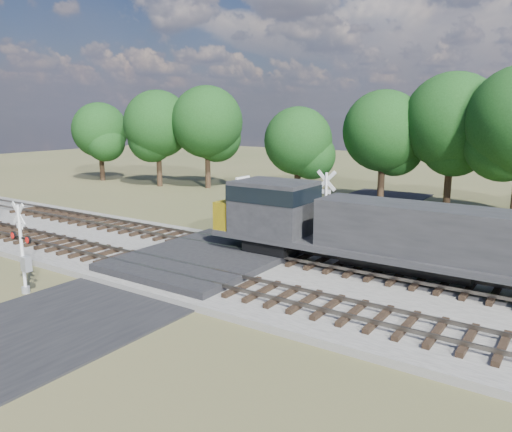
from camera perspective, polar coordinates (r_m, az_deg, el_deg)
The scene contains 10 objects.
ground at distance 25.26m, azimuth -6.33°, elevation -5.91°, with size 160.00×160.00×0.00m, color #434C28.
ballast_bed at distance 20.98m, azimuth 16.26°, elevation -9.59°, with size 140.00×10.00×0.30m, color gray.
road at distance 25.25m, azimuth -6.33°, elevation -5.83°, with size 7.00×60.00×0.08m, color black.
crossing_panel at distance 25.53m, azimuth -5.62°, elevation -4.97°, with size 7.00×9.00×0.62m, color #262628.
track_near at distance 21.79m, azimuth -3.46°, elevation -7.60°, with size 140.00×2.60×0.33m.
track_far at distance 25.74m, azimuth 3.34°, elevation -4.57°, with size 140.00×2.60×0.33m.
crossing_signal_near at distance 23.33m, azimuth -25.03°, elevation -4.20°, with size 1.61×0.36×3.98m.
crossing_signal_far at distance 28.05m, azimuth 7.75°, elevation -0.19°, with size 1.84×0.40×4.56m.
equipment_shed at distance 28.89m, azimuth 14.69°, elevation -1.33°, with size 4.88×4.88×2.57m.
treeline at distance 39.27m, azimuth 25.40°, elevation 9.36°, with size 81.78×12.34×11.98m.
Camera 1 is at (15.71, -18.29, 7.55)m, focal length 35.00 mm.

